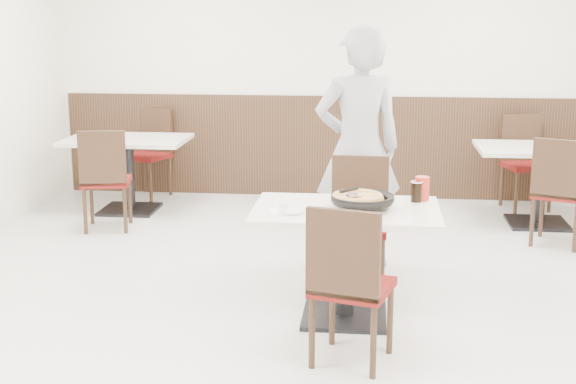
# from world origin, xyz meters

# --- Properties ---
(floor) EXTENTS (7.00, 7.00, 0.00)m
(floor) POSITION_xyz_m (0.00, 0.00, 0.00)
(floor) COLOR #ADACA8
(floor) RESTS_ON ground
(wall_back) EXTENTS (6.00, 0.04, 2.80)m
(wall_back) POSITION_xyz_m (0.00, 3.50, 1.40)
(wall_back) COLOR beige
(wall_back) RESTS_ON floor
(wall_front) EXTENTS (6.00, 0.04, 2.80)m
(wall_front) POSITION_xyz_m (0.00, -3.50, 1.40)
(wall_front) COLOR beige
(wall_front) RESTS_ON floor
(wainscot_back) EXTENTS (5.90, 0.03, 1.10)m
(wainscot_back) POSITION_xyz_m (0.00, 3.48, 0.55)
(wainscot_back) COLOR black
(wainscot_back) RESTS_ON floor
(main_table) EXTENTS (1.29, 0.95, 0.75)m
(main_table) POSITION_xyz_m (0.26, -0.09, 0.38)
(main_table) COLOR silver
(main_table) RESTS_ON floor
(chair_near) EXTENTS (0.52, 0.52, 0.95)m
(chair_near) POSITION_xyz_m (0.32, -0.75, 0.47)
(chair_near) COLOR black
(chair_near) RESTS_ON floor
(chair_far) EXTENTS (0.43, 0.43, 0.95)m
(chair_far) POSITION_xyz_m (0.33, 0.53, 0.47)
(chair_far) COLOR black
(chair_far) RESTS_ON floor
(trivet) EXTENTS (0.12, 0.12, 0.04)m
(trivet) POSITION_xyz_m (0.37, -0.09, 0.77)
(trivet) COLOR black
(trivet) RESTS_ON main_table
(pizza_pan) EXTENTS (0.43, 0.43, 0.01)m
(pizza_pan) POSITION_xyz_m (0.36, -0.09, 0.79)
(pizza_pan) COLOR black
(pizza_pan) RESTS_ON trivet
(pizza) EXTENTS (0.38, 0.38, 0.02)m
(pizza) POSITION_xyz_m (0.33, -0.08, 0.81)
(pizza) COLOR tan
(pizza) RESTS_ON pizza_pan
(pizza_server) EXTENTS (0.09, 0.10, 0.00)m
(pizza_server) POSITION_xyz_m (0.30, -0.10, 0.84)
(pizza_server) COLOR white
(pizza_server) RESTS_ON pizza
(napkin) EXTENTS (0.21, 0.21, 0.00)m
(napkin) POSITION_xyz_m (-0.14, -0.22, 0.75)
(napkin) COLOR white
(napkin) RESTS_ON main_table
(side_plate) EXTENTS (0.18, 0.18, 0.01)m
(side_plate) POSITION_xyz_m (-0.08, -0.24, 0.76)
(side_plate) COLOR silver
(side_plate) RESTS_ON napkin
(fork) EXTENTS (0.03, 0.17, 0.00)m
(fork) POSITION_xyz_m (-0.13, -0.21, 0.77)
(fork) COLOR white
(fork) RESTS_ON side_plate
(cola_glass) EXTENTS (0.08, 0.08, 0.13)m
(cola_glass) POSITION_xyz_m (0.71, 0.14, 0.81)
(cola_glass) COLOR black
(cola_glass) RESTS_ON main_table
(red_cup) EXTENTS (0.11, 0.11, 0.16)m
(red_cup) POSITION_xyz_m (0.76, 0.19, 0.83)
(red_cup) COLOR #AF2418
(red_cup) RESTS_ON main_table
(diner_person) EXTENTS (0.79, 0.63, 1.89)m
(diner_person) POSITION_xyz_m (0.31, 1.07, 0.95)
(diner_person) COLOR #B1B2B7
(diner_person) RESTS_ON floor
(bg_table_left) EXTENTS (1.22, 0.83, 0.75)m
(bg_table_left) POSITION_xyz_m (-2.03, 2.60, 0.38)
(bg_table_left) COLOR silver
(bg_table_left) RESTS_ON floor
(bg_chair_left_near) EXTENTS (0.49, 0.49, 0.95)m
(bg_chair_left_near) POSITION_xyz_m (-2.02, 1.92, 0.47)
(bg_chair_left_near) COLOR black
(bg_chair_left_near) RESTS_ON floor
(bg_chair_left_far) EXTENTS (0.54, 0.54, 0.95)m
(bg_chair_left_far) POSITION_xyz_m (-2.02, 3.24, 0.47)
(bg_chair_left_far) COLOR black
(bg_chair_left_far) RESTS_ON floor
(bg_table_right) EXTENTS (1.28, 0.93, 0.75)m
(bg_table_right) POSITION_xyz_m (2.00, 2.49, 0.38)
(bg_table_right) COLOR silver
(bg_table_right) RESTS_ON floor
(bg_chair_right_near) EXTENTS (0.55, 0.55, 0.95)m
(bg_chair_right_near) POSITION_xyz_m (2.04, 1.83, 0.47)
(bg_chair_right_near) COLOR black
(bg_chair_right_near) RESTS_ON floor
(bg_chair_right_far) EXTENTS (0.51, 0.51, 0.95)m
(bg_chair_right_far) POSITION_xyz_m (1.98, 3.11, 0.47)
(bg_chair_right_far) COLOR black
(bg_chair_right_far) RESTS_ON floor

